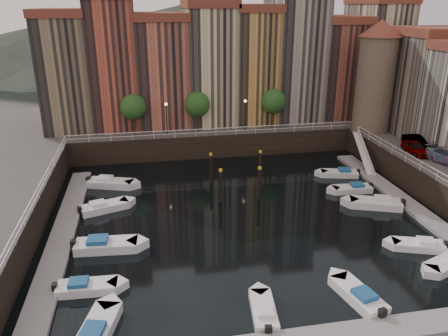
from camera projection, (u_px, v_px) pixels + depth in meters
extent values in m
plane|color=black|center=(244.00, 214.00, 41.23)|extent=(200.00, 200.00, 0.00)
cube|color=black|center=(205.00, 126.00, 64.58)|extent=(80.00, 20.00, 3.00)
cube|color=gray|center=(63.00, 233.00, 37.48)|extent=(2.00, 28.00, 0.35)
cube|color=gray|center=(406.00, 203.00, 43.02)|extent=(2.00, 28.00, 0.35)
cone|color=#2D382D|center=(70.00, 43.00, 134.66)|extent=(80.00, 80.00, 14.00)
cone|color=#2D382D|center=(183.00, 34.00, 139.93)|extent=(100.00, 100.00, 18.00)
cone|color=#2D382D|center=(287.00, 42.00, 146.98)|extent=(70.00, 70.00, 12.00)
cube|color=#7D6B50|center=(68.00, 74.00, 56.18)|extent=(6.00, 10.00, 14.00)
cube|color=brown|center=(61.00, 13.00, 53.51)|extent=(6.30, 10.30, 1.00)
cube|color=#AE4A36|center=(115.00, 65.00, 56.83)|extent=(5.80, 10.00, 16.00)
cube|color=#B15D49|center=(163.00, 74.00, 58.33)|extent=(6.50, 10.00, 13.50)
cube|color=brown|center=(160.00, 16.00, 55.75)|extent=(6.80, 10.30, 1.00)
cube|color=beige|center=(209.00, 67.00, 59.15)|extent=(6.20, 10.00, 15.00)
cube|color=brown|center=(209.00, 4.00, 56.30)|extent=(6.50, 10.30, 1.00)
cube|color=#C19047|center=(252.00, 68.00, 60.25)|extent=(5.60, 10.00, 14.50)
cube|color=brown|center=(253.00, 8.00, 57.48)|extent=(5.90, 10.30, 1.00)
cube|color=gray|center=(293.00, 59.00, 60.91)|extent=(6.40, 10.00, 16.50)
cube|color=brown|center=(334.00, 71.00, 62.60)|extent=(6.00, 10.00, 13.00)
cube|color=brown|center=(339.00, 19.00, 60.10)|extent=(6.30, 10.30, 1.00)
cube|color=beige|center=(373.00, 61.00, 63.17)|extent=(5.90, 10.00, 15.50)
cube|color=brown|center=(381.00, 0.00, 60.23)|extent=(6.20, 10.30, 1.00)
cube|color=#7C6E5D|center=(434.00, 87.00, 53.58)|extent=(9.00, 8.00, 12.00)
cube|color=brown|center=(443.00, 31.00, 51.26)|extent=(9.30, 8.30, 1.00)
cylinder|color=#6B5B4C|center=(375.00, 85.00, 54.76)|extent=(4.60, 4.60, 12.00)
cone|color=brown|center=(381.00, 28.00, 52.34)|extent=(5.20, 5.20, 2.00)
cylinder|color=black|center=(135.00, 126.00, 54.75)|extent=(0.30, 0.30, 2.40)
sphere|color=#1E4719|center=(133.00, 107.00, 53.89)|extent=(3.20, 3.20, 3.20)
cylinder|color=black|center=(198.00, 123.00, 56.11)|extent=(0.30, 0.30, 2.40)
sphere|color=#1E4719|center=(197.00, 104.00, 55.26)|extent=(3.20, 3.20, 3.20)
cylinder|color=black|center=(273.00, 119.00, 57.82)|extent=(0.30, 0.30, 2.40)
sphere|color=#1E4719|center=(273.00, 101.00, 56.97)|extent=(3.20, 3.20, 3.20)
cylinder|color=black|center=(167.00, 120.00, 54.23)|extent=(0.12, 0.12, 4.00)
sphere|color=#FFD88C|center=(166.00, 104.00, 53.51)|extent=(0.36, 0.36, 0.36)
cylinder|color=black|center=(245.00, 116.00, 55.93)|extent=(0.12, 0.12, 4.00)
sphere|color=#FFD88C|center=(245.00, 101.00, 55.22)|extent=(0.36, 0.36, 0.36)
cube|color=white|center=(216.00, 128.00, 54.52)|extent=(36.00, 0.08, 0.08)
cube|color=white|center=(216.00, 132.00, 54.68)|extent=(36.00, 0.06, 0.06)
cube|color=white|center=(429.00, 166.00, 41.98)|extent=(0.08, 34.00, 0.08)
cube|color=white|center=(429.00, 170.00, 42.14)|extent=(0.06, 34.00, 0.06)
cube|color=white|center=(34.00, 194.00, 35.83)|extent=(0.08, 34.00, 0.08)
cube|color=white|center=(35.00, 199.00, 35.99)|extent=(0.06, 34.00, 0.06)
cube|color=white|center=(364.00, 152.00, 52.72)|extent=(2.78, 8.26, 2.81)
cube|color=white|center=(364.00, 148.00, 52.54)|extent=(1.93, 8.32, 3.65)
cylinder|color=black|center=(221.00, 188.00, 43.27)|extent=(0.32, 0.32, 3.60)
cylinder|color=gold|center=(221.00, 170.00, 42.61)|extent=(0.36, 0.36, 0.25)
cylinder|color=black|center=(211.00, 170.00, 47.70)|extent=(0.32, 0.32, 3.60)
cylinder|color=gold|center=(211.00, 154.00, 47.04)|extent=(0.36, 0.36, 0.25)
cylinder|color=black|center=(259.00, 185.00, 43.85)|extent=(0.32, 0.32, 3.60)
cylinder|color=gold|center=(260.00, 168.00, 43.19)|extent=(0.36, 0.36, 0.25)
cylinder|color=black|center=(260.00, 167.00, 48.53)|extent=(0.32, 0.32, 3.60)
cylinder|color=gold|center=(260.00, 152.00, 47.88)|extent=(0.36, 0.36, 0.25)
cube|color=white|center=(88.00, 288.00, 30.11)|extent=(4.16, 1.76, 0.70)
cube|color=navy|center=(78.00, 283.00, 29.88)|extent=(1.35, 1.17, 0.47)
cube|color=black|center=(55.00, 287.00, 29.74)|extent=(0.35, 0.48, 0.65)
cube|color=white|center=(107.00, 246.00, 35.15)|extent=(5.05, 2.28, 0.84)
cube|color=navy|center=(98.00, 241.00, 34.91)|extent=(1.67, 1.46, 0.56)
cube|color=black|center=(73.00, 245.00, 34.80)|extent=(0.43, 0.59, 0.78)
cube|color=white|center=(105.00, 207.00, 41.82)|extent=(4.78, 3.09, 0.76)
cube|color=white|center=(98.00, 204.00, 41.37)|extent=(1.74, 1.62, 0.51)
cube|color=black|center=(80.00, 210.00, 40.65)|extent=(0.50, 0.60, 0.71)
cube|color=white|center=(111.00, 184.00, 47.21)|extent=(5.18, 3.30, 0.82)
cube|color=white|center=(105.00, 179.00, 47.12)|extent=(1.88, 1.74, 0.55)
cube|color=black|center=(88.00, 180.00, 47.43)|extent=(0.54, 0.64, 0.77)
cube|color=white|center=(448.00, 264.00, 32.83)|extent=(4.42, 2.95, 0.70)
cube|color=white|center=(418.00, 246.00, 35.29)|extent=(4.31, 2.79, 0.68)
cube|color=white|center=(426.00, 242.00, 35.07)|extent=(1.57, 1.46, 0.46)
cube|color=black|center=(446.00, 245.00, 34.92)|extent=(0.45, 0.54, 0.64)
cube|color=white|center=(375.00, 204.00, 42.47)|extent=(5.18, 3.43, 0.82)
cube|color=white|center=(383.00, 200.00, 42.19)|extent=(1.90, 1.77, 0.55)
cube|color=black|center=(403.00, 203.00, 41.97)|extent=(0.55, 0.65, 0.77)
cube|color=white|center=(352.00, 189.00, 45.92)|extent=(4.11, 1.73, 0.69)
cube|color=navy|center=(357.00, 185.00, 45.85)|extent=(1.33, 1.16, 0.46)
cube|color=black|center=(371.00, 186.00, 46.12)|extent=(0.34, 0.47, 0.64)
cube|color=white|center=(339.00, 174.00, 50.08)|extent=(4.35, 2.47, 0.70)
cube|color=navy|center=(344.00, 170.00, 49.90)|extent=(1.52, 1.38, 0.47)
cube|color=black|center=(358.00, 172.00, 49.91)|extent=(0.42, 0.53, 0.65)
cube|color=white|center=(97.00, 331.00, 26.12)|extent=(2.90, 4.86, 0.78)
cube|color=navy|center=(93.00, 332.00, 25.37)|extent=(1.58, 1.73, 0.52)
cube|color=white|center=(263.00, 311.00, 27.87)|extent=(1.94, 3.99, 0.65)
cube|color=white|center=(265.00, 311.00, 27.25)|extent=(1.19, 1.34, 0.44)
cube|color=black|center=(268.00, 330.00, 25.93)|extent=(0.47, 0.36, 0.61)
cube|color=white|center=(358.00, 296.00, 29.26)|extent=(2.61, 4.65, 0.75)
cube|color=navy|center=(364.00, 295.00, 28.59)|extent=(1.47, 1.62, 0.50)
cube|color=black|center=(382.00, 314.00, 27.20)|extent=(0.56, 0.45, 0.70)
imported|color=gray|center=(415.00, 149.00, 47.81)|extent=(1.81, 4.10, 1.37)
imported|color=gray|center=(419.00, 143.00, 49.36)|extent=(1.66, 4.63, 1.52)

